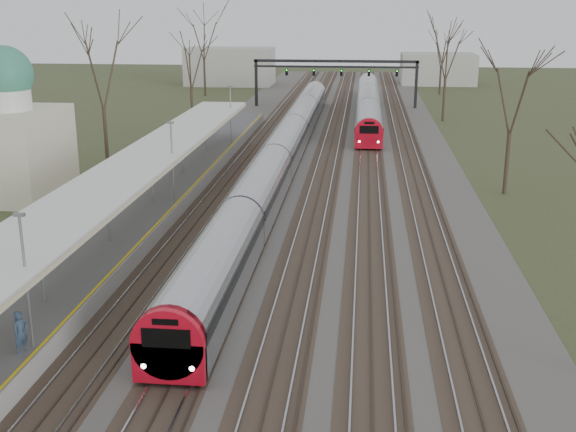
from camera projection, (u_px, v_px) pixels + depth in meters
name	position (u px, v px, depth m)	size (l,w,h in m)	color
track_bed	(321.00, 153.00, 64.65)	(24.00, 160.00, 0.22)	#474442
platform	(168.00, 195.00, 48.76)	(3.50, 69.00, 1.00)	#9E9B93
canopy	(146.00, 159.00, 43.49)	(4.10, 50.00, 3.11)	slate
signal_gantry	(336.00, 69.00, 91.88)	(21.00, 0.59, 6.08)	black
tree_west_far	(101.00, 68.00, 57.44)	(5.50, 5.50, 11.33)	#2D231C
tree_east_far	(513.00, 90.00, 48.84)	(5.00, 5.00, 10.30)	#2D231C
train_near	(285.00, 146.00, 60.25)	(2.62, 75.21, 3.05)	#9FA2A9
train_far	(368.00, 103.00, 86.33)	(2.62, 45.21, 3.05)	#9FA2A9
passenger	(21.00, 332.00, 25.40)	(0.59, 0.38, 1.60)	#31465F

